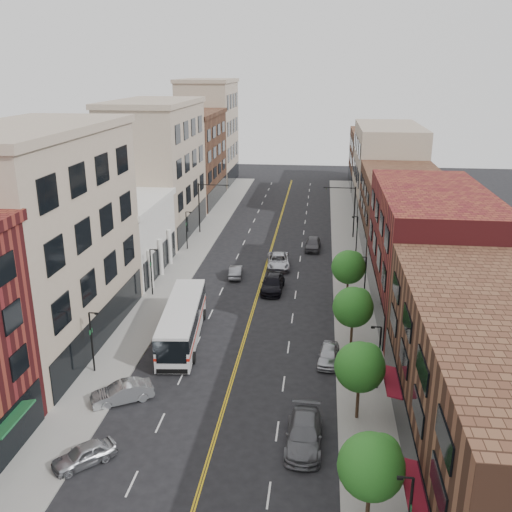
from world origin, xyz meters
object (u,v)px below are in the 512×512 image
at_px(car_parked_mid, 304,434).
at_px(car_lane_c, 313,244).
at_px(car_lane_behind, 236,271).
at_px(city_bus, 182,320).
at_px(car_angle_b, 122,393).
at_px(car_angle_a, 84,455).
at_px(car_lane_a, 273,284).
at_px(car_parked_far, 328,355).
at_px(car_lane_b, 278,261).

bearing_deg(car_parked_mid, car_lane_c, 91.44).
bearing_deg(car_lane_behind, city_bus, 76.65).
distance_m(city_bus, car_parked_mid, 17.64).
bearing_deg(car_angle_b, car_angle_a, -30.81).
bearing_deg(city_bus, car_lane_a, 55.32).
distance_m(city_bus, car_lane_behind, 16.45).
bearing_deg(car_parked_far, car_lane_a, 117.07).
xyz_separation_m(car_parked_far, car_lane_c, (-1.90, 30.24, 0.13)).
bearing_deg(car_lane_b, car_lane_behind, -145.65).
relative_size(city_bus, car_lane_behind, 3.25).
height_order(car_angle_a, car_lane_c, car_lane_c).
height_order(car_parked_far, car_lane_a, car_lane_a).
bearing_deg(car_lane_c, car_parked_far, -83.67).
height_order(car_angle_a, car_parked_far, car_parked_far).
height_order(car_parked_mid, car_lane_b, car_parked_mid).
bearing_deg(car_lane_behind, car_lane_a, 135.56).
distance_m(car_angle_b, car_parked_mid, 13.65).
bearing_deg(car_parked_mid, car_parked_far, 82.74).
xyz_separation_m(car_angle_b, car_lane_behind, (4.28, 26.40, -0.07)).
bearing_deg(car_angle_b, car_lane_behind, 139.97).
bearing_deg(car_lane_a, city_bus, -116.56).
bearing_deg(car_angle_b, car_parked_far, 86.14).
height_order(car_lane_a, car_lane_c, car_lane_c).
bearing_deg(car_parked_far, car_parked_mid, -92.52).
relative_size(car_parked_mid, car_lane_c, 1.16).
bearing_deg(car_parked_far, car_angle_a, -130.05).
height_order(car_parked_far, car_lane_b, car_lane_b).
bearing_deg(car_parked_far, car_lane_c, 99.36).
relative_size(city_bus, car_parked_far, 3.22).
bearing_deg(car_lane_a, car_lane_behind, 143.23).
height_order(car_parked_mid, car_lane_a, car_parked_mid).
height_order(car_parked_mid, car_lane_c, car_lane_c).
bearing_deg(car_angle_b, car_lane_a, 127.74).
distance_m(car_angle_b, car_lane_c, 39.90).
bearing_deg(car_lane_b, car_angle_b, -111.92).
xyz_separation_m(car_angle_a, car_parked_mid, (13.20, 3.40, 0.15)).
bearing_deg(car_parked_far, car_lane_b, 110.32).
bearing_deg(car_lane_behind, car_lane_b, -145.56).
height_order(car_lane_behind, car_lane_c, car_lane_c).
relative_size(car_parked_far, car_lane_a, 0.74).
bearing_deg(car_parked_mid, car_angle_a, -164.51).
bearing_deg(car_lane_a, car_lane_c, 77.39).
height_order(car_angle_a, car_parked_mid, car_parked_mid).
distance_m(car_lane_behind, car_lane_a, 5.94).
distance_m(car_parked_far, car_lane_b, 23.48).
distance_m(car_angle_a, car_lane_behind, 33.53).
relative_size(car_parked_mid, car_lane_b, 0.97).
distance_m(car_parked_mid, car_lane_a, 26.46).
height_order(car_lane_behind, car_lane_b, car_lane_b).
height_order(city_bus, car_angle_b, city_bus).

